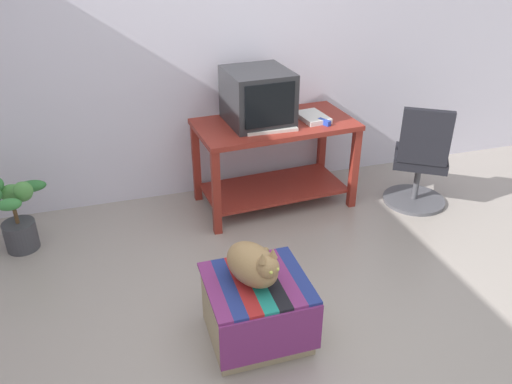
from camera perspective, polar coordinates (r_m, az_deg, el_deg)
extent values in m
plane|color=#9E9389|center=(3.12, 4.40, -16.29)|extent=(14.00, 14.00, 0.00)
cube|color=silver|center=(4.27, -5.24, 16.37)|extent=(8.00, 0.10, 2.60)
cube|color=maroon|center=(3.86, -4.41, -0.17)|extent=(0.06, 0.06, 0.69)
cube|color=maroon|center=(4.30, 10.79, 2.52)|extent=(0.06, 0.06, 0.69)
cube|color=maroon|center=(4.75, 7.29, 5.38)|extent=(0.06, 0.06, 0.69)
cube|color=maroon|center=(4.36, -6.61, 3.22)|extent=(0.06, 0.06, 0.69)
cube|color=maroon|center=(4.37, 1.98, 0.47)|extent=(1.19, 0.63, 0.02)
cube|color=maroon|center=(4.13, 2.12, 7.46)|extent=(1.30, 0.73, 0.04)
cube|color=#28282B|center=(4.13, 0.16, 7.88)|extent=(0.35, 0.37, 0.02)
cube|color=#28282B|center=(4.06, 0.16, 10.50)|extent=(0.51, 0.53, 0.42)
cube|color=black|center=(3.83, 1.56, 9.52)|extent=(0.39, 0.04, 0.32)
cube|color=beige|center=(3.96, 1.61, 6.99)|extent=(0.40, 0.16, 0.02)
cube|color=white|center=(4.20, 6.26, 8.23)|extent=(0.23, 0.31, 0.04)
cube|color=tan|center=(3.03, 0.08, -12.89)|extent=(0.54, 0.50, 0.38)
cube|color=#7A2D6B|center=(2.81, 1.80, -15.83)|extent=(0.57, 0.01, 0.30)
cube|color=#7A2D6B|center=(2.86, -4.65, -10.83)|extent=(0.08, 0.54, 0.02)
cube|color=navy|center=(2.87, -3.05, -10.55)|extent=(0.08, 0.54, 0.02)
cube|color=#AD2323|center=(2.89, -1.48, -10.26)|extent=(0.08, 0.54, 0.02)
cube|color=#1E897A|center=(2.90, 0.08, -9.97)|extent=(0.08, 0.54, 0.02)
cube|color=black|center=(2.92, 1.62, -9.68)|extent=(0.08, 0.54, 0.02)
cube|color=#7A2D6B|center=(2.95, 3.13, -9.38)|extent=(0.08, 0.54, 0.02)
cube|color=navy|center=(2.97, 4.61, -9.08)|extent=(0.08, 0.54, 0.02)
ellipsoid|color=#9E7A4C|center=(2.84, -0.44, -7.99)|extent=(0.34, 0.42, 0.22)
sphere|color=#9E7A4C|center=(2.72, 1.28, -8.31)|extent=(0.13, 0.13, 0.13)
cylinder|color=#9E7A4C|center=(3.00, -0.08, -7.78)|extent=(0.23, 0.23, 0.04)
cone|color=#9E7A4C|center=(2.66, 0.71, -7.28)|extent=(0.05, 0.05, 0.06)
cone|color=#9E7A4C|center=(2.69, 1.88, -6.75)|extent=(0.05, 0.05, 0.06)
sphere|color=#C6D151|center=(2.67, 1.66, -8.88)|extent=(0.02, 0.02, 0.02)
sphere|color=#C6D151|center=(2.69, 2.40, -8.53)|extent=(0.02, 0.02, 0.02)
cylinder|color=#3D3D42|center=(4.16, -24.54, -4.39)|extent=(0.23, 0.23, 0.22)
cylinder|color=brown|center=(4.08, -24.99, -2.47)|extent=(0.03, 0.03, 0.11)
ellipsoid|color=#2D7033|center=(3.99, -23.63, 0.59)|extent=(0.21, 0.11, 0.08)
ellipsoid|color=#4C8E42|center=(4.11, -24.46, -0.39)|extent=(0.14, 0.11, 0.09)
ellipsoid|color=#4C8E42|center=(4.11, -25.40, -0.07)|extent=(0.17, 0.11, 0.13)
ellipsoid|color=#38843D|center=(3.86, -25.63, -1.26)|extent=(0.16, 0.08, 0.09)
ellipsoid|color=#4C8E42|center=(3.89, -24.35, 0.11)|extent=(0.13, 0.08, 0.14)
cylinder|color=#4C4C51|center=(4.64, 17.02, -0.82)|extent=(0.52, 0.52, 0.03)
cylinder|color=#4C4C51|center=(4.56, 17.35, 1.21)|extent=(0.05, 0.05, 0.34)
cube|color=black|center=(4.47, 17.73, 3.60)|extent=(0.58, 0.58, 0.08)
cube|color=black|center=(4.19, 18.23, 5.76)|extent=(0.35, 0.26, 0.44)
cube|color=#2342B7|center=(4.10, 7.54, 7.67)|extent=(0.08, 0.11, 0.04)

